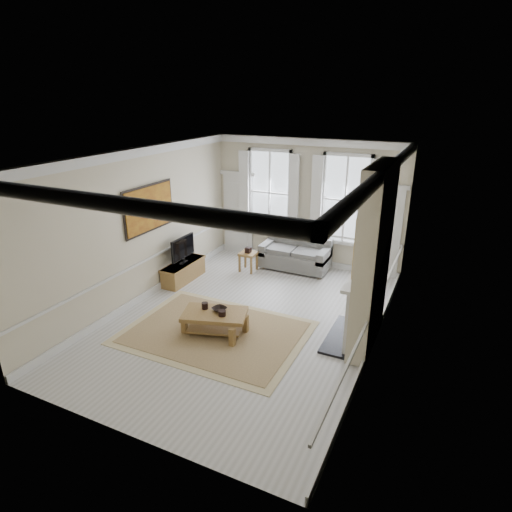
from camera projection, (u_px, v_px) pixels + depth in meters
The scene contains 23 objects.
floor at pixel (247, 320), 8.98m from camera, with size 7.20×7.20×0.00m, color #B7B5AD.
ceiling at pixel (245, 155), 7.76m from camera, with size 7.20×7.20×0.00m, color white.
back_wall at pixel (306, 203), 11.40m from camera, with size 5.20×5.20×0.00m, color beige.
left_wall at pixel (141, 227), 9.41m from camera, with size 7.20×7.20×0.00m, color beige.
right_wall at pixel (381, 265), 7.32m from camera, with size 7.20×7.20×0.00m, color beige.
window_left at pixel (270, 193), 11.71m from camera, with size 1.26×0.20×2.20m, color #B2BCC6, non-canonical shape.
window_right at pixel (345, 200), 10.87m from camera, with size 1.26×0.20×2.20m, color #B2BCC6, non-canonical shape.
door_left at pixel (238, 215), 12.39m from camera, with size 0.90×0.08×2.30m, color silver.
door_right at pixel (382, 233), 10.74m from camera, with size 0.90×0.08×2.30m, color silver.
painting at pixel (149, 208), 9.52m from camera, with size 0.05×1.66×1.06m, color #B9851F.
chimney_breast at pixel (373, 259), 7.56m from camera, with size 0.35×1.70×3.38m, color beige.
hearth at pixel (343, 336), 8.33m from camera, with size 0.55×1.50×0.05m, color black.
fireplace at pixel (356, 306), 8.00m from camera, with size 0.21×1.45×1.33m.
mirror at pixel (363, 239), 7.52m from camera, with size 0.06×1.26×1.06m, color gold.
sofa at pixel (296, 256), 11.50m from camera, with size 1.81×0.88×0.85m.
side_table at pixel (248, 256), 11.31m from camera, with size 0.43×0.43×0.52m.
rug at pixel (215, 332), 8.48m from camera, with size 3.50×2.60×0.02m, color olive.
coffee_table at pixel (215, 316), 8.35m from camera, with size 1.39×1.05×0.46m.
ceramic_pot_a at pixel (205, 306), 8.44m from camera, with size 0.13×0.13×0.13m, color black.
ceramic_pot_b at pixel (222, 313), 8.18m from camera, with size 0.15×0.15×0.11m, color black.
bowl at pixel (219, 309), 8.37m from camera, with size 0.28×0.28×0.07m, color black.
tv_stand at pixel (184, 272), 10.78m from camera, with size 0.43×1.35×0.48m, color brown.
tv at pixel (183, 248), 10.54m from camera, with size 0.08×0.90×0.68m.
Camera 1 is at (3.58, -7.05, 4.46)m, focal length 30.00 mm.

